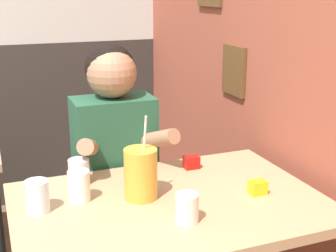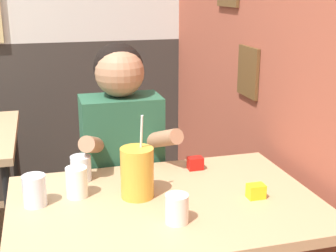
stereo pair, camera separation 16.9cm
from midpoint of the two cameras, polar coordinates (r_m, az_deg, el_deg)
name	(u,v)px [view 2 (the right image)]	position (r m, az deg, el deg)	size (l,w,h in m)	color
brick_wall_right	(252,10)	(2.35, 12.29, 13.67)	(0.08, 4.22, 2.70)	#9E4C38
main_table	(165,219)	(1.66, 2.63, -11.38)	(1.06, 0.72, 0.75)	tan
person_seated	(123,175)	(2.08, -3.24, -6.08)	(0.42, 0.41, 1.24)	#235138
cocktail_pitcher	(137,173)	(1.62, -0.80, -5.76)	(0.12, 0.12, 0.30)	gold
glass_near_pitcher	(81,168)	(1.79, -7.92, -5.18)	(0.08, 0.08, 0.10)	silver
glass_center	(77,182)	(1.65, -8.20, -6.85)	(0.08, 0.08, 0.11)	silver
glass_far_side	(177,209)	(1.47, 4.42, -10.09)	(0.07, 0.07, 0.09)	silver
glass_by_brick	(35,190)	(1.61, -13.10, -7.73)	(0.08, 0.08, 0.11)	silver
condiment_ketchup	(195,163)	(1.89, 5.91, -4.59)	(0.06, 0.04, 0.05)	#B7140F
condiment_mustard	(256,191)	(1.68, 13.55, -7.80)	(0.06, 0.04, 0.05)	yellow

